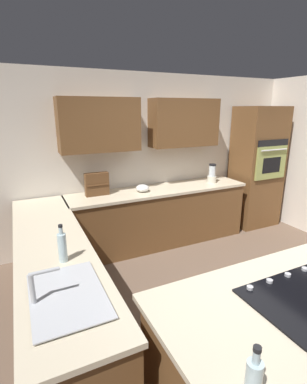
{
  "coord_description": "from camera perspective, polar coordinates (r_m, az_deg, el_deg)",
  "views": [
    {
      "loc": [
        2.0,
        2.03,
        2.08
      ],
      "look_at": [
        0.45,
        -1.22,
        1.03
      ],
      "focal_mm": 26.66,
      "sensor_mm": 36.0,
      "label": 1
    }
  ],
  "objects": [
    {
      "name": "wall_oven",
      "position": [
        5.46,
        19.93,
        4.63
      ],
      "size": [
        0.8,
        0.66,
        2.12
      ],
      "color": "brown",
      "rests_on": "ground"
    },
    {
      "name": "blender",
      "position": [
        4.8,
        11.63,
        3.41
      ],
      "size": [
        0.15,
        0.15,
        0.31
      ],
      "color": "beige",
      "rests_on": "countertop_back"
    },
    {
      "name": "cooktop",
      "position": [
        2.2,
        28.32,
        -18.16
      ],
      "size": [
        0.76,
        0.56,
        0.03
      ],
      "color": "black",
      "rests_on": "island_top"
    },
    {
      "name": "lower_cabinets_back",
      "position": [
        4.51,
        1.22,
        -5.11
      ],
      "size": [
        2.8,
        0.6,
        0.86
      ],
      "primitive_type": "cube",
      "color": "brown",
      "rests_on": "ground"
    },
    {
      "name": "mixing_bowl",
      "position": [
        4.2,
        -2.21,
        0.77
      ],
      "size": [
        0.19,
        0.19,
        0.11
      ],
      "primitive_type": "ellipsoid",
      "color": "white",
      "rests_on": "countertop_back"
    },
    {
      "name": "lower_cabinets_side",
      "position": [
        3.07,
        -18.94,
        -17.23
      ],
      "size": [
        0.6,
        2.9,
        0.86
      ],
      "primitive_type": "cube",
      "color": "brown",
      "rests_on": "ground"
    },
    {
      "name": "dish_soap_bottle",
      "position": [
        2.41,
        -17.78,
        -10.35
      ],
      "size": [
        0.07,
        0.07,
        0.32
      ],
      "color": "silver",
      "rests_on": "countertop_side"
    },
    {
      "name": "sink_unit",
      "position": [
        2.05,
        -17.12,
        -19.05
      ],
      "size": [
        0.46,
        0.7,
        0.23
      ],
      "color": "#515456",
      "rests_on": "countertop_side"
    },
    {
      "name": "countertop_side",
      "position": [
        2.85,
        -19.78,
        -9.62
      ],
      "size": [
        0.64,
        2.94,
        0.04
      ],
      "primitive_type": "cube",
      "color": "beige",
      "rests_on": "lower_cabinets_side"
    },
    {
      "name": "spice_rack",
      "position": [
        4.07,
        -11.27,
        1.54
      ],
      "size": [
        0.33,
        0.11,
        0.33
      ],
      "color": "brown",
      "rests_on": "countertop_back"
    },
    {
      "name": "island_top",
      "position": [
        2.21,
        28.34,
        -18.81
      ],
      "size": [
        2.0,
        1.08,
        0.04
      ],
      "primitive_type": "cube",
      "color": "beige",
      "rests_on": "island_base"
    },
    {
      "name": "countertop_back",
      "position": [
        4.37,
        1.26,
        0.39
      ],
      "size": [
        2.84,
        0.64,
        0.04
      ],
      "primitive_type": "cube",
      "color": "beige",
      "rests_on": "lower_cabinets_back"
    },
    {
      "name": "oil_bottle",
      "position": [
        1.46,
        19.36,
        -31.91
      ],
      "size": [
        0.07,
        0.07,
        0.28
      ],
      "color": "silver",
      "rests_on": "island_top"
    },
    {
      "name": "ground_plane",
      "position": [
        3.53,
        16.34,
        -20.57
      ],
      "size": [
        14.0,
        14.0,
        0.0
      ],
      "primitive_type": "plane",
      "color": "brown"
    },
    {
      "name": "wall_back",
      "position": [
        4.55,
        -0.22,
        8.33
      ],
      "size": [
        6.0,
        0.44,
        2.6
      ],
      "color": "silver",
      "rests_on": "ground"
    },
    {
      "name": "island_base",
      "position": [
        2.48,
        26.78,
        -27.45
      ],
      "size": [
        1.92,
        1.0,
        0.86
      ],
      "primitive_type": "cube",
      "color": "brown",
      "rests_on": "ground"
    }
  ]
}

